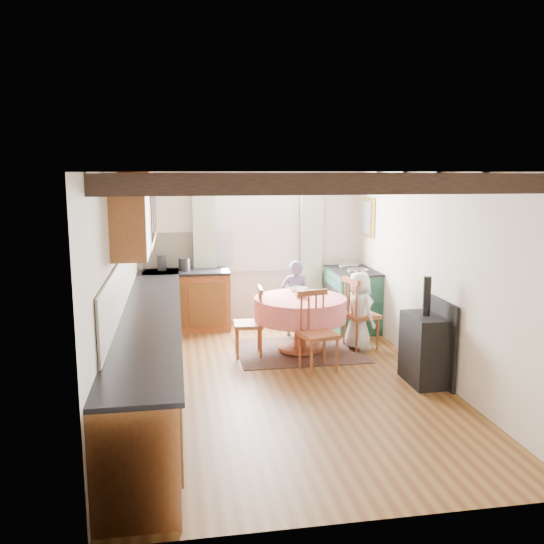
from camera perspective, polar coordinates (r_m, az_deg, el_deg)
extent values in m
cube|color=brown|center=(6.76, 1.15, -10.83)|extent=(3.60, 5.50, 0.00)
cube|color=white|center=(6.32, 1.23, 9.97)|extent=(3.60, 5.50, 0.00)
cube|color=silver|center=(9.11, -2.05, 2.41)|extent=(3.60, 0.00, 2.40)
cube|color=silver|center=(3.85, 8.97, -8.35)|extent=(3.60, 0.00, 2.40)
cube|color=silver|center=(6.35, -14.98, -1.26)|extent=(0.00, 5.50, 2.40)
cube|color=silver|center=(6.99, 15.84, -0.29)|extent=(0.00, 5.50, 2.40)
cube|color=#311F18|center=(4.37, 6.22, 8.73)|extent=(3.60, 0.16, 0.16)
cube|color=#311F18|center=(5.34, 3.27, 8.99)|extent=(3.60, 0.16, 0.16)
cube|color=#311F18|center=(6.32, 1.23, 9.16)|extent=(3.60, 0.16, 0.16)
cube|color=#311F18|center=(7.30, -0.27, 9.27)|extent=(3.60, 0.16, 0.16)
cube|color=#311F18|center=(8.29, -1.40, 9.36)|extent=(3.60, 0.16, 0.16)
cube|color=beige|center=(6.64, -14.58, -0.76)|extent=(0.02, 4.50, 0.55)
cube|color=beige|center=(9.02, -8.35, 2.23)|extent=(1.40, 0.02, 0.55)
cube|color=brown|center=(6.52, -12.03, -7.76)|extent=(0.60, 5.30, 0.88)
cube|color=brown|center=(8.88, -8.50, -2.89)|extent=(1.30, 0.60, 0.88)
cube|color=black|center=(6.39, -12.00, -3.82)|extent=(0.64, 5.30, 0.04)
cube|color=black|center=(8.77, -8.58, 0.02)|extent=(1.30, 0.64, 0.04)
cube|color=brown|center=(7.43, -13.10, 6.25)|extent=(0.34, 1.80, 0.90)
cube|color=brown|center=(5.94, -13.91, 4.86)|extent=(0.34, 0.90, 0.70)
cube|color=white|center=(9.07, -1.43, 4.92)|extent=(1.34, 0.03, 1.54)
cube|color=white|center=(9.07, -1.43, 4.92)|extent=(1.20, 0.01, 1.40)
cube|color=#A2B988|center=(8.96, -6.72, 1.57)|extent=(0.35, 0.10, 2.10)
cube|color=#A2B988|center=(9.20, 3.91, 1.84)|extent=(0.35, 0.10, 2.10)
cylinder|color=black|center=(8.95, -1.36, 8.70)|extent=(2.00, 0.03, 0.03)
cube|color=gold|center=(9.03, 9.57, 5.40)|extent=(0.04, 0.50, 0.60)
cylinder|color=silver|center=(9.23, 4.46, 5.60)|extent=(0.30, 0.02, 0.30)
cube|color=black|center=(7.82, 2.79, -7.86)|extent=(1.68, 1.31, 0.01)
imported|color=#535472|center=(8.41, 2.32, -2.63)|extent=(0.45, 0.33, 1.13)
imported|color=silver|center=(7.87, 8.69, -3.84)|extent=(0.50, 0.61, 1.07)
imported|color=silver|center=(8.00, 2.64, -1.77)|extent=(0.34, 0.34, 0.06)
imported|color=silver|center=(7.64, 2.94, -2.33)|extent=(0.24, 0.24, 0.06)
imported|color=silver|center=(7.62, 2.85, -2.21)|extent=(0.13, 0.13, 0.10)
cylinder|color=#262628|center=(8.81, -10.94, 0.90)|extent=(0.14, 0.14, 0.23)
cylinder|color=#262628|center=(8.74, -8.75, 0.75)|extent=(0.17, 0.17, 0.19)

